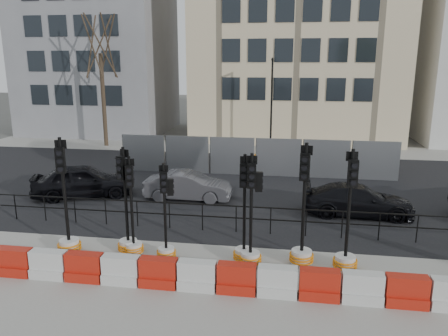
% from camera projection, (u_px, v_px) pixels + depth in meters
% --- Properties ---
extents(ground, '(120.00, 120.00, 0.00)m').
position_uv_depth(ground, '(231.00, 247.00, 14.18)').
color(ground, '#51514C').
rests_on(ground, ground).
extents(sidewalk_near, '(40.00, 6.00, 0.02)m').
position_uv_depth(sidewalk_near, '(216.00, 294.00, 11.30)').
color(sidewalk_near, gray).
rests_on(sidewalk_near, ground).
extents(road, '(40.00, 14.00, 0.03)m').
position_uv_depth(road, '(251.00, 186.00, 20.89)').
color(road, black).
rests_on(road, ground).
extents(sidewalk_far, '(40.00, 4.00, 0.02)m').
position_uv_depth(sidewalk_far, '(264.00, 149.00, 29.52)').
color(sidewalk_far, gray).
rests_on(sidewalk_far, ground).
extents(building_grey, '(11.00, 9.06, 14.00)m').
position_uv_depth(building_grey, '(99.00, 45.00, 35.62)').
color(building_grey, gray).
rests_on(building_grey, ground).
extents(building_cream, '(15.00, 10.06, 18.00)m').
position_uv_depth(building_cream, '(298.00, 17.00, 32.77)').
color(building_cream, beige).
rests_on(building_cream, ground).
extents(kerb_railing, '(18.00, 0.04, 1.00)m').
position_uv_depth(kerb_railing, '(236.00, 214.00, 15.16)').
color(kerb_railing, black).
rests_on(kerb_railing, ground).
extents(heras_fencing, '(14.33, 1.72, 2.00)m').
position_uv_depth(heras_fencing, '(247.00, 159.00, 23.39)').
color(heras_fencing, gray).
rests_on(heras_fencing, ground).
extents(lamp_post_far, '(0.12, 0.56, 6.00)m').
position_uv_depth(lamp_post_far, '(271.00, 103.00, 27.69)').
color(lamp_post_far, black).
rests_on(lamp_post_far, ground).
extents(tree_bare_far, '(2.00, 2.00, 9.00)m').
position_uv_depth(tree_bare_far, '(100.00, 48.00, 29.05)').
color(tree_bare_far, '#473828').
rests_on(tree_bare_far, ground).
extents(barrier_row, '(12.55, 0.50, 0.80)m').
position_uv_depth(barrier_row, '(217.00, 278.00, 11.41)').
color(barrier_row, red).
rests_on(barrier_row, ground).
extents(traffic_signal_a, '(0.73, 0.73, 3.69)m').
position_uv_depth(traffic_signal_a, '(68.00, 230.00, 13.54)').
color(traffic_signal_a, silver).
rests_on(traffic_signal_a, ground).
extents(traffic_signal_b, '(0.67, 0.67, 3.39)m').
position_uv_depth(traffic_signal_b, '(127.00, 228.00, 13.58)').
color(traffic_signal_b, silver).
rests_on(traffic_signal_b, ground).
extents(traffic_signal_c, '(0.62, 0.62, 3.13)m').
position_uv_depth(traffic_signal_c, '(133.00, 235.00, 13.46)').
color(traffic_signal_c, silver).
rests_on(traffic_signal_c, ground).
extents(traffic_signal_d, '(0.59, 0.59, 3.01)m').
position_uv_depth(traffic_signal_d, '(166.00, 237.00, 13.14)').
color(traffic_signal_d, silver).
rests_on(traffic_signal_d, ground).
extents(traffic_signal_e, '(0.65, 0.65, 3.31)m').
position_uv_depth(traffic_signal_e, '(244.00, 240.00, 13.00)').
color(traffic_signal_e, silver).
rests_on(traffic_signal_e, ground).
extents(traffic_signal_f, '(0.67, 0.67, 3.39)m').
position_uv_depth(traffic_signal_f, '(251.00, 240.00, 12.72)').
color(traffic_signal_f, silver).
rests_on(traffic_signal_f, ground).
extents(traffic_signal_g, '(0.72, 0.72, 3.67)m').
position_uv_depth(traffic_signal_g, '(302.00, 241.00, 12.78)').
color(traffic_signal_g, silver).
rests_on(traffic_signal_g, ground).
extents(traffic_signal_h, '(0.70, 0.70, 3.57)m').
position_uv_depth(traffic_signal_h, '(346.00, 246.00, 12.45)').
color(traffic_signal_h, silver).
rests_on(traffic_signal_h, ground).
extents(car_a, '(4.58, 5.45, 1.46)m').
position_uv_depth(car_a, '(83.00, 181.00, 19.16)').
color(car_a, black).
rests_on(car_a, ground).
extents(car_b, '(1.34, 3.75, 1.23)m').
position_uv_depth(car_b, '(188.00, 186.00, 18.81)').
color(car_b, '#48484C').
rests_on(car_b, ground).
extents(car_c, '(1.83, 4.26, 1.22)m').
position_uv_depth(car_c, '(358.00, 200.00, 16.91)').
color(car_c, black).
rests_on(car_c, ground).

